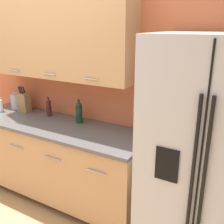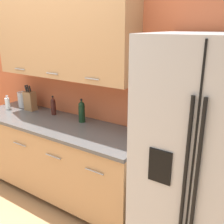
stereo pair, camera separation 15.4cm
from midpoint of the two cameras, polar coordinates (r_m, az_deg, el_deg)
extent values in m
cube|color=#BC5B38|center=(3.19, -12.56, 6.60)|extent=(10.00, 0.05, 2.60)
cube|color=tan|center=(2.88, -13.39, 16.40)|extent=(1.73, 0.32, 0.92)
cylinder|color=#99999E|center=(3.18, -21.96, 8.44)|extent=(0.16, 0.01, 0.01)
cylinder|color=#99999E|center=(2.80, -15.16, 7.93)|extent=(0.16, 0.01, 0.01)
cylinder|color=#99999E|center=(2.47, -6.42, 7.11)|extent=(0.16, 0.01, 0.01)
cube|color=black|center=(3.37, -12.47, -16.07)|extent=(2.08, 0.54, 0.09)
cube|color=tan|center=(3.12, -13.52, -9.75)|extent=(2.12, 0.62, 0.79)
cube|color=#4C4C4C|center=(2.95, -14.27, -2.78)|extent=(2.14, 0.64, 0.03)
cylinder|color=#99999E|center=(3.01, -21.60, -7.12)|extent=(0.20, 0.01, 0.01)
cylinder|color=#99999E|center=(2.66, -14.50, -9.78)|extent=(0.20, 0.01, 0.01)
cylinder|color=#99999E|center=(2.37, -5.33, -12.94)|extent=(0.20, 0.01, 0.01)
cube|color=#B2B2B5|center=(2.16, 18.38, -9.91)|extent=(0.94, 0.77, 1.88)
cube|color=black|center=(1.82, 15.75, -15.22)|extent=(0.01, 0.01, 1.84)
cylinder|color=black|center=(1.77, 14.78, -12.67)|extent=(0.02, 0.02, 1.03)
cylinder|color=black|center=(1.76, 17.03, -13.12)|extent=(0.02, 0.02, 1.03)
cube|color=black|center=(1.82, 9.44, -11.31)|extent=(0.16, 0.01, 0.24)
cube|color=olive|center=(3.41, -19.83, 1.94)|extent=(0.14, 0.10, 0.23)
cylinder|color=black|center=(3.40, -20.35, 4.63)|extent=(0.02, 0.04, 0.08)
cylinder|color=black|center=(3.39, -20.73, 4.52)|extent=(0.02, 0.04, 0.08)
cylinder|color=black|center=(3.38, -19.92, 4.53)|extent=(0.02, 0.03, 0.08)
cylinder|color=black|center=(3.36, -20.29, 4.31)|extent=(0.02, 0.03, 0.07)
cylinder|color=black|center=(2.88, -8.68, -0.60)|extent=(0.07, 0.07, 0.18)
sphere|color=black|center=(2.85, -8.78, 1.39)|extent=(0.07, 0.07, 0.07)
cylinder|color=black|center=(2.84, -8.80, 1.75)|extent=(0.02, 0.02, 0.06)
cylinder|color=black|center=(2.83, -8.84, 2.51)|extent=(0.03, 0.03, 0.02)
cylinder|color=white|center=(3.56, -24.31, 1.27)|extent=(0.06, 0.06, 0.14)
cylinder|color=#B2B2B5|center=(3.52, -24.36, 2.86)|extent=(0.03, 0.01, 0.01)
cylinder|color=#3D1914|center=(3.17, -14.91, 0.54)|extent=(0.06, 0.06, 0.16)
sphere|color=#3D1914|center=(3.14, -15.04, 2.11)|extent=(0.06, 0.06, 0.06)
cylinder|color=#3D1914|center=(3.14, -15.07, 2.41)|extent=(0.02, 0.02, 0.05)
cylinder|color=black|center=(3.13, -15.12, 3.01)|extent=(0.02, 0.02, 0.01)
cylinder|color=#A3A3A5|center=(3.58, -21.26, 2.14)|extent=(0.14, 0.14, 0.18)
cylinder|color=#A3A3A5|center=(3.55, -21.44, 3.66)|extent=(0.14, 0.14, 0.01)
sphere|color=#A3A3A5|center=(3.55, -21.46, 3.84)|extent=(0.02, 0.02, 0.02)
camera|label=1|loc=(0.08, -91.81, -0.60)|focal=42.00mm
camera|label=2|loc=(0.08, 88.19, 0.60)|focal=42.00mm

